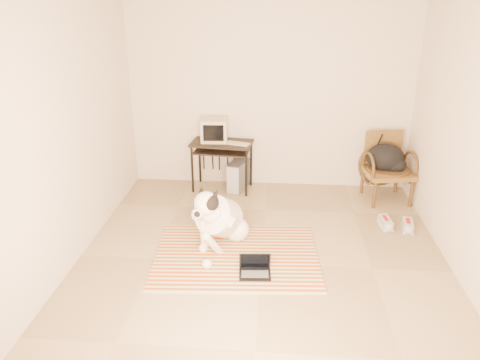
# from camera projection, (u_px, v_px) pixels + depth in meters

# --- Properties ---
(floor) EXTENTS (4.50, 4.50, 0.00)m
(floor) POSITION_uv_depth(u_px,v_px,m) (261.00, 263.00, 5.02)
(floor) COLOR #98825D
(floor) RESTS_ON ground
(wall_back) EXTENTS (4.50, 0.00, 4.50)m
(wall_back) POSITION_uv_depth(u_px,v_px,m) (269.00, 94.00, 6.58)
(wall_back) COLOR beige
(wall_back) RESTS_ON floor
(wall_front) EXTENTS (4.50, 0.00, 4.50)m
(wall_front) POSITION_uv_depth(u_px,v_px,m) (249.00, 277.00, 2.43)
(wall_front) COLOR beige
(wall_front) RESTS_ON floor
(wall_left) EXTENTS (0.00, 4.50, 4.50)m
(wall_left) POSITION_uv_depth(u_px,v_px,m) (63.00, 139.00, 4.66)
(wall_left) COLOR beige
(wall_left) RESTS_ON floor
(wall_right) EXTENTS (0.00, 4.50, 4.50)m
(wall_right) POSITION_uv_depth(u_px,v_px,m) (478.00, 149.00, 4.35)
(wall_right) COLOR beige
(wall_right) RESTS_ON floor
(rug) EXTENTS (1.86, 1.47, 0.02)m
(rug) POSITION_uv_depth(u_px,v_px,m) (236.00, 256.00, 5.15)
(rug) COLOR #C33A0A
(rug) RESTS_ON floor
(dog) EXTENTS (0.62, 1.14, 0.83)m
(dog) POSITION_uv_depth(u_px,v_px,m) (219.00, 219.00, 5.26)
(dog) COLOR white
(dog) RESTS_ON rug
(laptop) EXTENTS (0.34, 0.25, 0.22)m
(laptop) POSITION_uv_depth(u_px,v_px,m) (255.00, 269.00, 4.79)
(laptop) COLOR black
(laptop) RESTS_ON rug
(computer_desk) EXTENTS (0.90, 0.57, 0.71)m
(computer_desk) POSITION_uv_depth(u_px,v_px,m) (222.00, 149.00, 6.65)
(computer_desk) COLOR black
(computer_desk) RESTS_ON floor
(crt_monitor) EXTENTS (0.38, 0.37, 0.32)m
(crt_monitor) POSITION_uv_depth(u_px,v_px,m) (214.00, 130.00, 6.63)
(crt_monitor) COLOR #B9AE91
(crt_monitor) RESTS_ON computer_desk
(desk_keyboard) EXTENTS (0.36, 0.22, 0.02)m
(desk_keyboard) POSITION_uv_depth(u_px,v_px,m) (238.00, 144.00, 6.53)
(desk_keyboard) COLOR #B9AE91
(desk_keyboard) RESTS_ON computer_desk
(pc_tower) EXTENTS (0.30, 0.48, 0.42)m
(pc_tower) POSITION_uv_depth(u_px,v_px,m) (238.00, 176.00, 6.79)
(pc_tower) COLOR #525255
(pc_tower) RESTS_ON floor
(rattan_chair) EXTENTS (0.70, 0.68, 0.92)m
(rattan_chair) POSITION_uv_depth(u_px,v_px,m) (387.00, 167.00, 6.41)
(rattan_chair) COLOR brown
(rattan_chair) RESTS_ON floor
(backpack) EXTENTS (0.53, 0.42, 0.37)m
(backpack) POSITION_uv_depth(u_px,v_px,m) (387.00, 159.00, 6.32)
(backpack) COLOR black
(backpack) RESTS_ON rattan_chair
(sneaker_left) EXTENTS (0.15, 0.31, 0.11)m
(sneaker_left) POSITION_uv_depth(u_px,v_px,m) (385.00, 223.00, 5.79)
(sneaker_left) COLOR silver
(sneaker_left) RESTS_ON floor
(sneaker_right) EXTENTS (0.16, 0.31, 0.10)m
(sneaker_right) POSITION_uv_depth(u_px,v_px,m) (408.00, 226.00, 5.72)
(sneaker_right) COLOR silver
(sneaker_right) RESTS_ON floor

